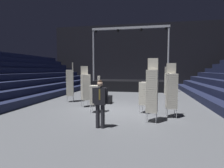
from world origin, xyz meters
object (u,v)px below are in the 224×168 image
Objects in this scene: man_with_tie at (100,101)px; chair_stack_rear_left at (152,90)px; equipment_road_case at (104,99)px; chair_stack_front_right at (70,82)px; stage_riser at (131,84)px; chair_stack_rear_right at (95,94)px; chair_stack_mid_right at (169,84)px; chair_stack_front_left at (172,90)px; chair_stack_mid_centre at (145,93)px; chair_stack_mid_left at (86,87)px.

chair_stack_rear_left is at bearing -152.60° from man_with_tie.
equipment_road_case is (-2.85, 3.67, -1.04)m from chair_stack_rear_left.
man_with_tie is at bearing -164.98° from chair_stack_front_right.
stage_riser reaches higher than chair_stack_rear_right.
stage_riser reaches higher than chair_stack_mid_right.
chair_stack_front_left is 1.22× the size of chair_stack_mid_centre.
chair_stack_mid_centre is at bearing -124.48° from man_with_tie.
stage_riser reaches higher than equipment_road_case.
chair_stack_mid_left is at bearing -2.28° from chair_stack_mid_right.
chair_stack_mid_left reaches higher than man_with_tie.
man_with_tie is at bearing 79.82° from chair_stack_mid_left.
chair_stack_rear_right is (-2.69, 1.16, -0.38)m from chair_stack_rear_left.
man_with_tie is 3.39m from chair_stack_front_left.
chair_stack_front_left is 1.04× the size of chair_stack_mid_left.
chair_stack_mid_left is at bearing -100.66° from stage_riser.
stage_riser is at bearing -94.38° from man_with_tie.
equipment_road_case is (-2.55, 2.15, -0.74)m from chair_stack_mid_centre.
man_with_tie is 2.47m from chair_stack_rear_right.
chair_stack_front_left is 1.25m from chair_stack_rear_left.
chair_stack_mid_right reaches higher than man_with_tie.
chair_stack_rear_left is 2.84× the size of equipment_road_case.
chair_stack_front_right reaches higher than chair_stack_front_left.
man_with_tie is at bearing 32.97° from chair_stack_front_left.
chair_stack_mid_right is at bearing -1.16° from chair_stack_mid_centre.
stage_riser is 3.27× the size of chair_stack_mid_left.
chair_stack_rear_left reaches higher than chair_stack_mid_right.
chair_stack_front_right is at bearing -19.38° from chair_stack_mid_right.
chair_stack_rear_left reaches higher than chair_stack_front_left.
equipment_road_case is (-0.15, 2.51, -0.66)m from chair_stack_rear_right.
stage_riser is 4.33× the size of man_with_tie.
chair_stack_mid_centre is (1.52, 2.68, -0.00)m from man_with_tie.
chair_stack_front_left is at bearing -134.35° from chair_stack_front_right.
chair_stack_rear_left is at bearing -52.19° from equipment_road_case.
stage_riser is at bearing 30.07° from chair_stack_mid_centre.
chair_stack_rear_left is at bearing 43.77° from chair_stack_mid_right.
man_with_tie is at bearing 31.41° from chair_stack_mid_right.
stage_riser is 2.94× the size of chair_stack_rear_left.
chair_stack_mid_right is 4.07m from chair_stack_mid_centre.
chair_stack_rear_right reaches higher than equipment_road_case.
chair_stack_front_left is 1.04× the size of chair_stack_mid_right.
chair_stack_mid_left is 1.28× the size of chair_stack_rear_right.
chair_stack_front_left is 4.72m from equipment_road_case.
stage_riser is 4.20× the size of chair_stack_rear_right.
man_with_tie is 0.97× the size of chair_stack_rear_right.
chair_stack_rear_left reaches higher than chair_stack_mid_left.
chair_stack_rear_right is (-2.39, -0.37, -0.08)m from chair_stack_mid_centre.
chair_stack_front_left is 0.93× the size of chair_stack_front_right.
chair_stack_mid_right is 1.17× the size of chair_stack_mid_centre.
chair_stack_mid_centre is (-1.51, -3.77, -0.17)m from chair_stack_mid_right.
chair_stack_front_left reaches higher than man_with_tie.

